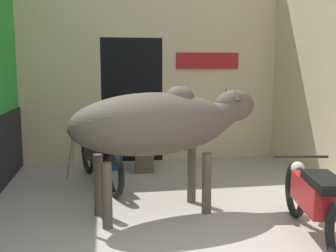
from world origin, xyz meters
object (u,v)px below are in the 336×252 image
object	(u,v)px
motorcycle_near	(316,199)
shopkeeper_seated	(143,135)
cow	(161,124)
plastic_stool	(117,156)
motorcycle_far	(100,155)

from	to	relation	value
motorcycle_near	shopkeeper_seated	world-z (taller)	shopkeeper_seated
shopkeeper_seated	motorcycle_near	bearing A→B (deg)	-64.78
cow	plastic_stool	size ratio (longest dim) A/B	5.42
motorcycle_near	shopkeeper_seated	size ratio (longest dim) A/B	1.68
plastic_stool	motorcycle_far	bearing A→B (deg)	-108.27
motorcycle_near	plastic_stool	size ratio (longest dim) A/B	4.46
motorcycle_far	shopkeeper_seated	bearing A→B (deg)	42.32
motorcycle_near	plastic_stool	bearing A→B (deg)	120.42
cow	plastic_stool	world-z (taller)	cow
cow	shopkeeper_seated	bearing A→B (deg)	90.21
motorcycle_far	motorcycle_near	bearing A→B (deg)	-47.75
motorcycle_near	motorcycle_far	size ratio (longest dim) A/B	1.01
motorcycle_far	plastic_stool	bearing A→B (deg)	71.73
motorcycle_near	motorcycle_far	distance (m)	3.09
motorcycle_far	plastic_stool	distance (m)	0.86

